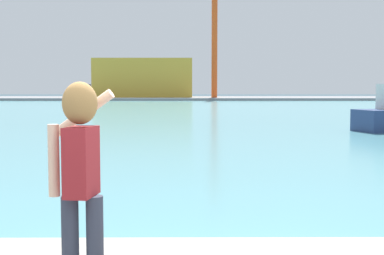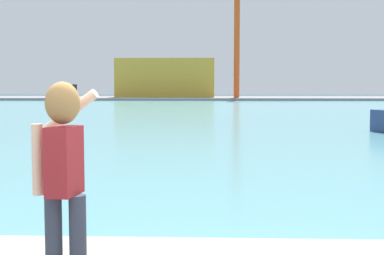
% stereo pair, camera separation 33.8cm
% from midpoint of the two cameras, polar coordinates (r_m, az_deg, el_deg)
% --- Properties ---
extents(ground_plane, '(220.00, 220.00, 0.00)m').
position_cam_midpoint_polar(ground_plane, '(53.90, -0.80, 2.01)').
color(ground_plane, '#334751').
extents(harbor_water, '(140.00, 100.00, 0.02)m').
position_cam_midpoint_polar(harbor_water, '(55.90, -0.78, 2.10)').
color(harbor_water, '#599EA8').
rests_on(harbor_water, ground_plane).
extents(far_shore_dock, '(140.00, 20.00, 0.43)m').
position_cam_midpoint_polar(far_shore_dock, '(95.87, -0.61, 3.18)').
color(far_shore_dock, gray).
rests_on(far_shore_dock, ground_plane).
extents(person_photographer, '(0.53, 0.56, 1.74)m').
position_cam_midpoint_polar(person_photographer, '(4.37, -14.15, -4.04)').
color(person_photographer, '#2D3342').
rests_on(person_photographer, quay_promenade).
extents(warehouse_left, '(17.45, 11.23, 6.86)m').
position_cam_midpoint_polar(warehouse_left, '(97.58, -5.26, 5.32)').
color(warehouse_left, gold).
rests_on(warehouse_left, far_shore_dock).
extents(port_crane, '(11.20, 2.47, 19.70)m').
position_cam_midpoint_polar(port_crane, '(92.12, 3.05, 10.58)').
color(port_crane, '#D84C19').
rests_on(port_crane, far_shore_dock).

